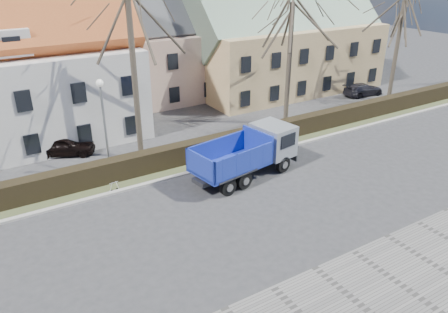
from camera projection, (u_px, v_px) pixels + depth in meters
ground at (237, 205)px, 22.99m from camera, size 120.00×120.00×0.00m
sidewalk_near at (360, 305)px, 16.38m from camera, size 80.00×5.00×0.08m
curb_far at (196, 171)px, 26.53m from camera, size 80.00×0.30×0.12m
grass_strip at (184, 161)px, 27.78m from camera, size 80.00×3.00×0.10m
hedge at (185, 154)px, 27.37m from camera, size 60.00×0.90×1.30m
building_pink at (153, 54)px, 38.72m from camera, size 10.80×8.80×8.00m
building_yellow at (282, 44)px, 41.94m from camera, size 18.80×10.80×8.50m
tree_1 at (133, 60)px, 25.99m from camera, size 9.20×9.20×12.65m
tree_2 at (290, 52)px, 31.99m from camera, size 8.00×8.00×11.00m
tree_3 at (398, 41)px, 37.76m from camera, size 7.60×7.60×10.45m
dump_truck at (242, 156)px, 25.29m from camera, size 7.33×3.68×2.80m
streetlight at (105, 128)px, 25.05m from camera, size 0.46×0.46×5.88m
cart_frame at (111, 188)px, 24.07m from camera, size 0.76×0.50×0.65m
parked_car_a at (64, 145)px, 28.55m from camera, size 4.27×3.07×1.35m
parked_car_b at (363, 89)px, 40.75m from camera, size 4.10×2.00×1.15m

